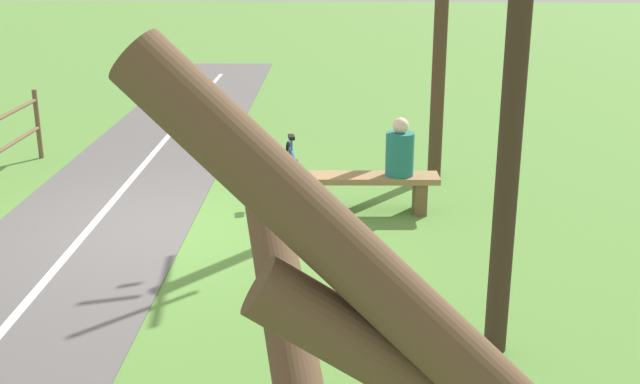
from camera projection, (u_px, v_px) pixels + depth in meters
ground_plane at (169, 227)px, 9.97m from camera, size 80.00×80.00×0.00m
bench at (366, 186)px, 10.42m from camera, size 1.95×0.51×0.52m
person_seated at (400, 151)px, 10.27m from camera, size 0.39×0.39×0.78m
bicycle at (293, 174)px, 10.94m from camera, size 0.36×1.69×0.89m
backpack at (282, 175)px, 11.46m from camera, size 0.34×0.32×0.43m
tree_far_left at (508, 125)px, 6.40m from camera, size 1.50×0.97×4.42m
tree_mid_field at (442, 14)px, 11.38m from camera, size 1.40×1.26×5.36m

